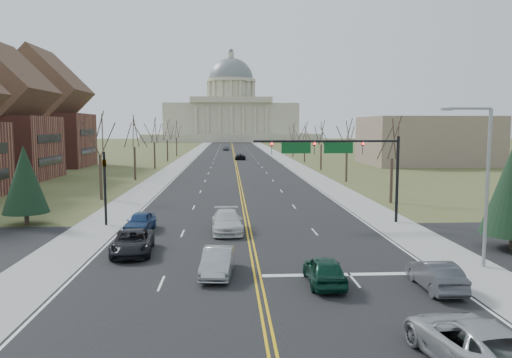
{
  "coord_description": "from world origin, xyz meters",
  "views": [
    {
      "loc": [
        -1.51,
        -27.03,
        8.02
      ],
      "look_at": [
        1.09,
        20.22,
        3.0
      ],
      "focal_mm": 35.0,
      "sensor_mm": 36.0,
      "label": 1
    }
  ],
  "objects": [
    {
      "name": "signal_left",
      "position": [
        -11.5,
        13.5,
        3.71
      ],
      "size": [
        0.32,
        0.36,
        6.0
      ],
      "color": "black",
      "rests_on": "ground"
    },
    {
      "name": "car_nb_inner_lead",
      "position": [
        3.31,
        -2.61,
        0.75
      ],
      "size": [
        1.77,
        4.36,
        1.48
      ],
      "primitive_type": "imported",
      "rotation": [
        0.0,
        0.0,
        3.14
      ],
      "color": "#0B3123",
      "rests_on": "road"
    },
    {
      "name": "signal_mast",
      "position": [
        7.45,
        13.5,
        5.76
      ],
      "size": [
        12.12,
        0.44,
        7.2
      ],
      "color": "black",
      "rests_on": "ground"
    },
    {
      "name": "stop_bar",
      "position": [
        5.0,
        -1.0,
        0.01
      ],
      "size": [
        9.5,
        0.5,
        0.01
      ],
      "primitive_type": "cube",
      "color": "silver",
      "rests_on": "road"
    },
    {
      "name": "cross_road",
      "position": [
        0.0,
        6.0,
        0.01
      ],
      "size": [
        120.0,
        14.0,
        0.01
      ],
      "primitive_type": "cube",
      "color": "black",
      "rests_on": "ground"
    },
    {
      "name": "tree_r_0",
      "position": [
        15.5,
        24.0,
        6.55
      ],
      "size": [
        3.74,
        3.74,
        8.5
      ],
      "color": "#3C2E23",
      "rests_on": "ground"
    },
    {
      "name": "tree_l_3",
      "position": [
        -15.5,
        88.0,
        6.94
      ],
      "size": [
        3.96,
        3.96,
        9.0
      ],
      "color": "#3C2E23",
      "rests_on": "ground"
    },
    {
      "name": "sidewalk_right",
      "position": [
        12.0,
        110.0,
        0.01
      ],
      "size": [
        4.0,
        380.0,
        0.03
      ],
      "primitive_type": "cube",
      "color": "gray",
      "rests_on": "ground"
    },
    {
      "name": "tree_r_4",
      "position": [
        15.5,
        104.0,
        6.55
      ],
      "size": [
        3.74,
        3.74,
        8.5
      ],
      "color": "#3C2E23",
      "rests_on": "ground"
    },
    {
      "name": "tree_r_2",
      "position": [
        15.5,
        64.0,
        6.55
      ],
      "size": [
        3.74,
        3.74,
        8.5
      ],
      "color": "#3C2E23",
      "rests_on": "ground"
    },
    {
      "name": "bldg_right_mass",
      "position": [
        40.0,
        76.0,
        5.0
      ],
      "size": [
        25.0,
        20.0,
        10.0
      ],
      "primitive_type": "cube",
      "color": "#7B6C57",
      "rests_on": "ground"
    },
    {
      "name": "road",
      "position": [
        0.0,
        110.0,
        0.01
      ],
      "size": [
        20.0,
        380.0,
        0.01
      ],
      "primitive_type": "cube",
      "color": "black",
      "rests_on": "ground"
    },
    {
      "name": "tree_r_3",
      "position": [
        15.5,
        84.0,
        6.55
      ],
      "size": [
        3.74,
        3.74,
        8.5
      ],
      "color": "#3C2E23",
      "rests_on": "ground"
    },
    {
      "name": "tree_l_2",
      "position": [
        -15.5,
        68.0,
        6.94
      ],
      "size": [
        3.96,
        3.96,
        9.0
      ],
      "color": "#3C2E23",
      "rests_on": "ground"
    },
    {
      "name": "edge_line_right",
      "position": [
        9.8,
        110.0,
        0.01
      ],
      "size": [
        0.15,
        380.0,
        0.01
      ],
      "primitive_type": "cube",
      "color": "silver",
      "rests_on": "road"
    },
    {
      "name": "capitol",
      "position": [
        0.0,
        249.91,
        14.2
      ],
      "size": [
        90.0,
        60.0,
        50.0
      ],
      "color": "#B7B299",
      "rests_on": "ground"
    },
    {
      "name": "car_sb_outer_lead",
      "position": [
        -7.59,
        4.17,
        0.74
      ],
      "size": [
        2.83,
        5.43,
        1.46
      ],
      "primitive_type": "imported",
      "rotation": [
        0.0,
        0.0,
        0.08
      ],
      "color": "black",
      "rests_on": "road"
    },
    {
      "name": "edge_line_left",
      "position": [
        -9.8,
        110.0,
        0.01
      ],
      "size": [
        0.15,
        380.0,
        0.01
      ],
      "primitive_type": "cube",
      "color": "silver",
      "rests_on": "road"
    },
    {
      "name": "car_far_sb",
      "position": [
        -2.35,
        138.66,
        0.8
      ],
      "size": [
        2.22,
        4.75,
        1.57
      ],
      "primitive_type": "imported",
      "rotation": [
        0.0,
        0.0,
        -0.08
      ],
      "color": "#4E5156",
      "rests_on": "road"
    },
    {
      "name": "tree_l_0",
      "position": [
        -15.5,
        28.0,
        6.94
      ],
      "size": [
        3.96,
        3.96,
        9.0
      ],
      "color": "#3C2E23",
      "rests_on": "ground"
    },
    {
      "name": "car_nb_outer_lead",
      "position": [
        8.65,
        -3.64,
        0.73
      ],
      "size": [
        1.54,
        4.36,
        1.44
      ],
      "primitive_type": "imported",
      "rotation": [
        0.0,
        0.0,
        3.15
      ],
      "color": "#424349",
      "rests_on": "road"
    },
    {
      "name": "ground",
      "position": [
        0.0,
        0.0,
        0.0
      ],
      "size": [
        600.0,
        600.0,
        0.0
      ],
      "primitive_type": "plane",
      "color": "#4D542A",
      "rests_on": "ground"
    },
    {
      "name": "car_nb_outer_second",
      "position": [
        6.58,
        -11.53,
        0.84
      ],
      "size": [
        3.41,
        6.23,
        1.65
      ],
      "primitive_type": "imported",
      "rotation": [
        0.0,
        0.0,
        3.26
      ],
      "color": "#A1A4A9",
      "rests_on": "road"
    },
    {
      "name": "street_light",
      "position": [
        12.74,
        0.0,
        5.23
      ],
      "size": [
        2.9,
        0.25,
        9.07
      ],
      "color": "gray",
      "rests_on": "ground"
    },
    {
      "name": "car_sb_inner_second",
      "position": [
        -1.65,
        10.28,
        0.82
      ],
      "size": [
        2.45,
        5.66,
        1.62
      ],
      "primitive_type": "imported",
      "rotation": [
        0.0,
        0.0,
        0.03
      ],
      "color": "silver",
      "rests_on": "road"
    },
    {
      "name": "tree_l_4",
      "position": [
        -15.5,
        108.0,
        6.94
      ],
      "size": [
        3.96,
        3.96,
        9.0
      ],
      "color": "#3C2E23",
      "rests_on": "ground"
    },
    {
      "name": "sidewalk_left",
      "position": [
        -12.0,
        110.0,
        0.01
      ],
      "size": [
        4.0,
        380.0,
        0.03
      ],
      "primitive_type": "cube",
      "color": "gray",
      "rests_on": "ground"
    },
    {
      "name": "car_sb_outer_second",
      "position": [
        -8.29,
        10.84,
        0.76
      ],
      "size": [
        2.15,
        4.51,
        1.49
      ],
      "primitive_type": "imported",
      "rotation": [
        0.0,
        0.0,
        -0.09
      ],
      "color": "navy",
      "rests_on": "road"
    },
    {
      "name": "conifer_l",
      "position": [
        -18.0,
        14.0,
        3.74
      ],
      "size": [
        3.64,
        3.64,
        6.5
      ],
      "color": "#3C2E23",
      "rests_on": "ground"
    },
    {
      "name": "tree_l_1",
      "position": [
        -15.5,
        48.0,
        6.94
      ],
      "size": [
        3.96,
        3.96,
        9.0
      ],
      "color": "#3C2E23",
      "rests_on": "ground"
    },
    {
      "name": "bldg_left_far",
      "position": [
        -38.0,
        74.0,
        9.54
      ],
      "size": [
        17.1,
        14.28,
        23.25
      ],
      "color": "brown",
      "rests_on": "ground"
    },
    {
      "name": "center_line",
      "position": [
        0.0,
        110.0,
        0.01
      ],
      "size": [
        0.42,
        380.0,
        0.01
      ],
      "primitive_type": "cube",
      "color": "gold",
      "rests_on": "road"
    },
    {
      "name": "car_far_nb",
      "position": [
        1.32,
        93.0,
        0.73
      ],
      "size": [
        2.68,
        5.32,
        1.44
      ],
      "primitive_type": "imported",
      "rotation": [
        0.0,
        0.0,
        3.09
      ],
      "color": "black",
      "rests_on": "road"
    },
    {
      "name": "tree_r_1",
      "position": [
        15.5,
        44.0,
        6.55
      ],
      "size": [
        3.74,
        3.74,
        8.5
      ],
      "color": "#3C2E23",
      "rests_on": "ground"
    },
    {
      "name": "car_sb_inner_lead",
      "position": [
        -2.14,
        -0.72,
        0.74
      ],
      "size": [
        1.91,
        4.55,
        1.46
      ],
      "primitive_type": "imported",
      "rotation": [
        0.0,
        0.0,
        -0.08
      ],
      "color": "gray",
      "rests_on": "road"
    }
  ]
}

